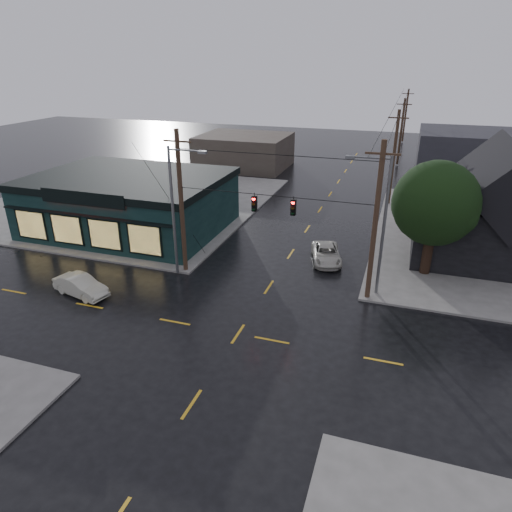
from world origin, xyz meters
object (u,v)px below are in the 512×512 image
(utility_pole_nw, at_px, (186,271))
(suv_silver, at_px, (326,254))
(sedan_cream, at_px, (81,286))
(utility_pole_ne, at_px, (367,298))
(corner_tree, at_px, (435,204))

(utility_pole_nw, distance_m, suv_silver, 10.65)
(sedan_cream, relative_size, suv_silver, 0.90)
(utility_pole_nw, xyz_separation_m, suv_silver, (9.41, 4.95, 0.62))
(utility_pole_ne, height_order, suv_silver, utility_pole_ne)
(corner_tree, height_order, suv_silver, corner_tree)
(corner_tree, height_order, utility_pole_nw, corner_tree)
(suv_silver, bearing_deg, corner_tree, -15.53)
(utility_pole_ne, xyz_separation_m, suv_silver, (-3.59, 4.95, 0.62))
(corner_tree, bearing_deg, sedan_cream, -154.12)
(utility_pole_nw, bearing_deg, utility_pole_ne, 0.00)
(utility_pole_nw, height_order, sedan_cream, utility_pole_nw)
(utility_pole_nw, relative_size, suv_silver, 2.28)
(utility_pole_ne, distance_m, sedan_cream, 18.69)
(suv_silver, bearing_deg, utility_pole_ne, -69.58)
(utility_pole_nw, height_order, suv_silver, utility_pole_nw)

